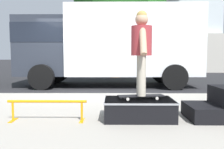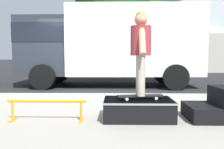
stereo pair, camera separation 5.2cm
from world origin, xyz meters
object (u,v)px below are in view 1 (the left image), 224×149
at_px(kicker_ramp, 221,106).
at_px(skater_kid, 141,46).
at_px(skate_box, 139,108).
at_px(skateboard, 141,96).
at_px(grind_rail, 47,106).
at_px(box_truck, 108,43).

xyz_separation_m(kicker_ramp, skater_kid, (-1.36, -0.00, 1.01)).
bearing_deg(skate_box, skateboard, -5.63).
height_order(grind_rail, skateboard, skateboard).
xyz_separation_m(skate_box, skater_kid, (0.03, -0.00, 1.05)).
bearing_deg(kicker_ramp, grind_rail, -177.19).
height_order(grind_rail, box_truck, box_truck).
distance_m(skate_box, box_truck, 5.66).
bearing_deg(box_truck, skateboard, -82.62).
bearing_deg(skateboard, skate_box, 174.37).
height_order(kicker_ramp, grind_rail, kicker_ramp).
bearing_deg(box_truck, kicker_ramp, -69.25).
relative_size(skate_box, skateboard, 1.46).
distance_m(skateboard, box_truck, 5.62).
bearing_deg(grind_rail, skateboard, 5.15).
bearing_deg(skater_kid, skateboard, 0.00).
height_order(skateboard, box_truck, box_truck).
bearing_deg(skateboard, grind_rail, -174.85).
height_order(skate_box, box_truck, box_truck).
relative_size(kicker_ramp, skater_kid, 0.68).
bearing_deg(grind_rail, kicker_ramp, 2.81).
distance_m(kicker_ramp, skateboard, 1.37).
xyz_separation_m(skate_box, box_truck, (-0.67, 5.44, 1.40)).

